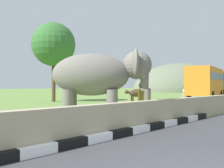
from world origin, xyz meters
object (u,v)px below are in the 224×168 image
at_px(cow_near, 137,93).
at_px(bus_orange, 206,81).
at_px(person_handler, 141,100).
at_px(cow_mid, 187,91).
at_px(elephant, 100,76).

bearing_deg(cow_near, bus_orange, -6.33).
distance_m(person_handler, cow_mid, 18.43).
distance_m(elephant, cow_mid, 19.86).
relative_size(bus_orange, cow_near, 4.70).
bearing_deg(elephant, cow_mid, 17.40).
bearing_deg(cow_mid, bus_orange, -39.46).
height_order(person_handler, cow_near, person_handler).
height_order(elephant, cow_near, elephant).
height_order(bus_orange, cow_near, bus_orange).
bearing_deg(elephant, bus_orange, 12.37).
relative_size(elephant, cow_mid, 2.13).
bearing_deg(person_handler, elephant, 157.19).
bearing_deg(person_handler, cow_mid, 21.20).
distance_m(bus_orange, cow_mid, 2.52).
relative_size(person_handler, cow_near, 0.90).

